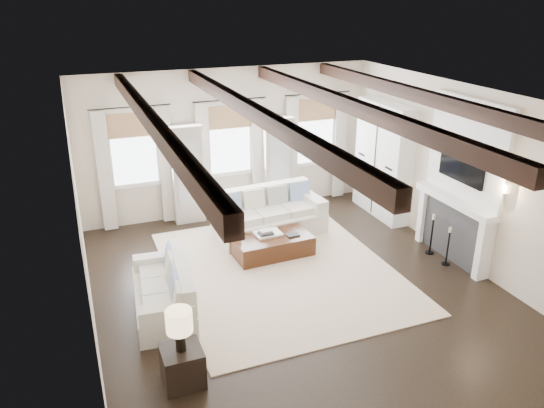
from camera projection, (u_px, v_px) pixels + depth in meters
name	position (u px, v px, depth m)	size (l,w,h in m)	color
ground	(297.00, 289.00, 8.93)	(7.50, 7.50, 0.00)	black
room_shell	(318.00, 162.00, 9.25)	(6.54, 7.54, 3.22)	beige
area_rug	(280.00, 270.00, 9.53)	(3.83, 4.63, 0.02)	beige
sofa_back	(268.00, 216.00, 10.87)	(2.29, 1.18, 0.95)	silver
sofa_left	(167.00, 292.00, 8.23)	(1.01, 1.92, 0.79)	silver
ottoman	(271.00, 244.00, 10.09)	(1.46, 0.91, 0.38)	black
tray	(268.00, 233.00, 10.03)	(0.50, 0.38, 0.04)	white
book_lower	(266.00, 233.00, 9.94)	(0.26, 0.20, 0.04)	#262628
book_upper	(266.00, 231.00, 9.97)	(0.22, 0.17, 0.03)	beige
book_loose	(293.00, 235.00, 9.99)	(0.24, 0.18, 0.03)	#262628
side_table_front	(183.00, 366.00, 6.72)	(0.51, 0.51, 0.51)	black
lamp_front	(179.00, 323.00, 6.48)	(0.33, 0.33, 0.57)	black
side_table_back	(185.00, 207.00, 11.59)	(0.36, 0.36, 0.54)	black
lamp_back	(183.00, 180.00, 11.35)	(0.32, 0.32, 0.55)	black
candlestick_near	(448.00, 249.00, 9.63)	(0.15, 0.15, 0.74)	black
candlestick_far	(431.00, 237.00, 10.03)	(0.16, 0.16, 0.81)	black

